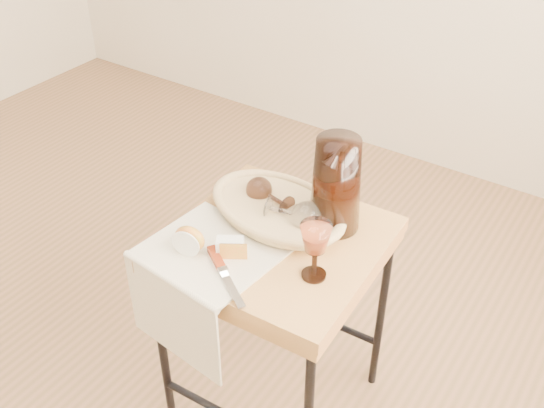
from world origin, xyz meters
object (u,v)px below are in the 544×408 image
Objects in this scene: pitcher at (336,184)px; bread_basket at (277,211)px; table_knife at (224,273)px; side_table at (276,328)px; goblet_lying_b at (290,213)px; apple_half at (190,239)px; tea_towel at (211,251)px; goblet_lying_a at (271,197)px; wine_goblet at (315,251)px.

bread_basket is at bearing -137.40° from pitcher.
table_knife is (-0.11, -0.32, -0.11)m from pitcher.
bread_basket reaches higher than side_table.
goblet_lying_b reaches higher than bread_basket.
goblet_lying_b is 0.25m from table_knife.
goblet_lying_b reaches higher than apple_half.
tea_towel is 0.10m from table_knife.
goblet_lying_a is (-0.08, 0.09, 0.37)m from side_table.
goblet_lying_a reaches higher than bread_basket.
bread_basket is 0.26m from apple_half.
pitcher is at bearing 37.29° from apple_half.
tea_towel is at bearing -132.99° from goblet_lying_b.
wine_goblet reaches higher than apple_half.
goblet_lying_b is at bearing 40.59° from apple_half.
wine_goblet reaches higher than goblet_lying_a.
side_table is at bearing -110.57° from goblet_lying_b.
wine_goblet is at bearing -27.32° from bread_basket.
wine_goblet is (0.20, -0.14, 0.05)m from bread_basket.
table_knife reaches higher than tea_towel.
apple_half is at bearing -109.58° from pitcher.
pitcher is (0.20, 0.27, 0.12)m from tea_towel.
wine_goblet is at bearing -53.96° from pitcher.
apple_half reaches higher than table_knife.
goblet_lying_b is 0.62× the size of table_knife.
apple_half is at bearing -104.94° from bread_basket.
goblet_lying_b is at bearing 116.90° from table_knife.
apple_half is (-0.04, -0.03, 0.04)m from tea_towel.
goblet_lying_a is 0.26m from apple_half.
goblet_lying_b reaches higher than tea_towel.
tea_towel reaches higher than side_table.
apple_half is (-0.15, -0.16, 0.37)m from side_table.
bread_basket is at bearing 121.67° from side_table.
pitcher is (0.17, 0.04, 0.08)m from goblet_lying_a.
apple_half reaches higher than bread_basket.
goblet_lying_b is 1.70× the size of apple_half.
tea_towel is 0.22m from goblet_lying_b.
pitcher reaches higher than wine_goblet.
side_table is 0.48m from pitcher.
goblet_lying_a is at bearing 145.42° from wine_goblet.
pitcher reaches higher than goblet_lying_b.
goblet_lying_b is (0.11, 0.19, 0.05)m from tea_towel.
pitcher is at bearing -153.96° from goblet_lying_a.
goblet_lying_b is at bearing 81.33° from side_table.
tea_towel is at bearing -106.91° from pitcher.
pitcher is 0.36m from table_knife.
goblet_lying_a is 0.77× the size of wine_goblet.
apple_half is (-0.07, -0.25, -0.01)m from goblet_lying_a.
bread_basket is 0.06m from goblet_lying_b.
goblet_lying_a is 0.88× the size of goblet_lying_b.
side_table is at bearing -105.51° from pitcher.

